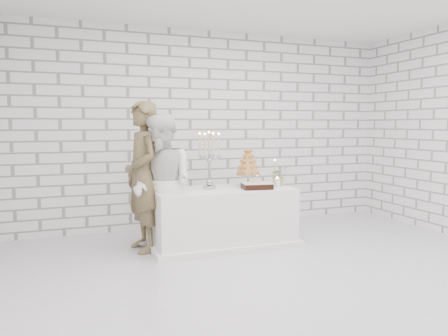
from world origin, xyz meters
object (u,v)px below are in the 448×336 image
(candelabra, at_px, (209,160))
(croquembouche, at_px, (248,167))
(groom, at_px, (143,177))
(cake_table, at_px, (223,217))
(bride, at_px, (163,184))

(candelabra, distance_m, croquembouche, 0.58)
(groom, height_order, candelabra, groom)
(cake_table, distance_m, croquembouche, 0.75)
(bride, distance_m, candelabra, 0.68)
(cake_table, xyz_separation_m, bride, (-0.81, -0.06, 0.48))
(cake_table, distance_m, groom, 1.16)
(bride, distance_m, croquembouche, 1.21)
(groom, bearing_deg, candelabra, 72.18)
(bride, bearing_deg, croquembouche, 69.76)
(cake_table, distance_m, bride, 0.94)
(cake_table, height_order, croquembouche, croquembouche)
(croquembouche, bearing_deg, candelabra, -173.32)
(bride, height_order, croquembouche, bride)
(croquembouche, bearing_deg, groom, 177.66)
(cake_table, relative_size, bride, 1.05)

